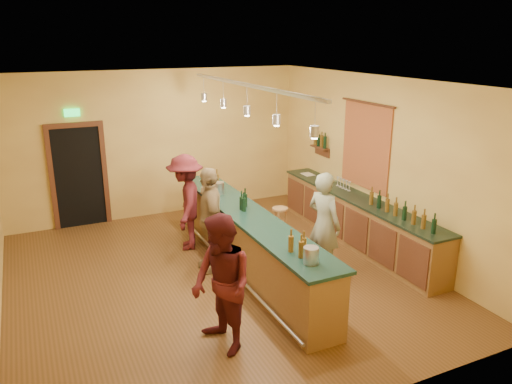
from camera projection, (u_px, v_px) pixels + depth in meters
name	position (u px, v px, depth m)	size (l,w,h in m)	color
floor	(216.00, 277.00, 8.36)	(7.00, 7.00, 0.00)	brown
ceiling	(211.00, 82.00, 7.41)	(6.50, 7.00, 0.02)	silver
wall_back	(158.00, 144.00, 10.91)	(6.50, 0.02, 3.20)	tan
wall_front	(340.00, 278.00, 4.86)	(6.50, 0.02, 3.20)	tan
wall_right	(379.00, 164.00, 9.20)	(0.02, 7.00, 3.20)	tan
doorway	(79.00, 174.00, 10.33)	(1.15, 0.09, 2.48)	black
tapestry	(366.00, 147.00, 9.47)	(0.03, 1.40, 1.60)	maroon
bottle_shelf	(320.00, 142.00, 10.79)	(0.17, 0.55, 0.54)	#4C2716
back_counter	(357.00, 220.00, 9.58)	(0.60, 4.55, 1.27)	brown
tasting_bar	(248.00, 238.00, 8.41)	(0.73, 5.10, 1.38)	brown
pendant_track	(247.00, 95.00, 7.71)	(0.11, 4.60, 0.50)	silver
bartender	(324.00, 224.00, 8.22)	(0.65, 0.43, 1.78)	gray
customer_a	(222.00, 285.00, 6.19)	(0.88, 0.69, 1.81)	#59191E
customer_b	(210.00, 220.00, 8.38)	(1.06, 0.44, 1.82)	#997A51
customer_c	(186.00, 202.00, 9.27)	(1.17, 0.67, 1.81)	#59191E
bar_stool	(280.00, 215.00, 9.81)	(0.31, 0.31, 0.64)	#966D43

